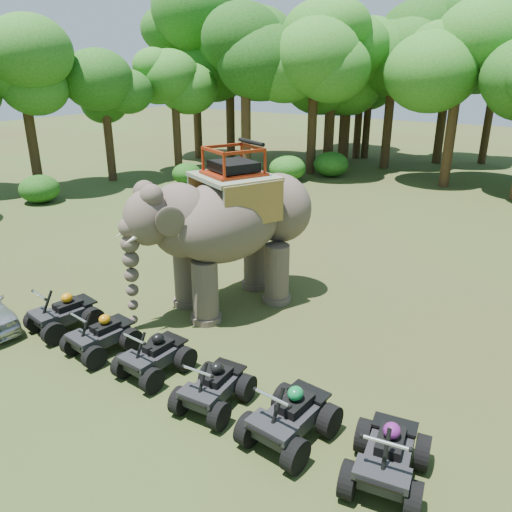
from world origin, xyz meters
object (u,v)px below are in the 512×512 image
(atv_2, at_px, (154,351))
(elephant, at_px, (231,228))
(atv_4, at_px, (290,410))
(atv_0, at_px, (63,309))
(atv_3, at_px, (214,381))
(atv_5, at_px, (389,450))
(atv_1, at_px, (101,331))

(atv_2, bearing_deg, elephant, 102.86)
(atv_4, bearing_deg, elephant, 141.53)
(elephant, relative_size, atv_0, 3.30)
(atv_0, relative_size, atv_4, 0.95)
(atv_3, relative_size, atv_5, 0.91)
(elephant, relative_size, atv_4, 3.14)
(atv_1, xyz_separation_m, atv_3, (3.56, -0.10, -0.00))
(elephant, xyz_separation_m, atv_5, (6.19, -4.00, -1.69))
(atv_2, distance_m, atv_3, 1.85)
(atv_1, height_order, atv_5, atv_5)
(elephant, distance_m, atv_1, 4.45)
(atv_0, xyz_separation_m, atv_5, (8.91, -0.22, 0.02))
(elephant, bearing_deg, atv_3, -33.81)
(atv_5, bearing_deg, atv_4, 171.35)
(elephant, distance_m, atv_2, 4.33)
(atv_1, distance_m, atv_4, 5.35)
(atv_1, relative_size, atv_4, 0.91)
(elephant, xyz_separation_m, atv_4, (4.32, -4.05, -1.68))
(atv_0, bearing_deg, atv_1, 3.20)
(atv_2, distance_m, atv_4, 3.63)
(atv_4, bearing_deg, atv_1, -176.18)
(atv_0, height_order, atv_2, atv_0)
(atv_0, distance_m, atv_3, 5.27)
(atv_0, height_order, atv_5, atv_5)
(atv_3, relative_size, atv_4, 0.90)
(atv_1, bearing_deg, atv_3, 5.10)
(atv_4, xyz_separation_m, atv_5, (1.86, 0.04, -0.01))
(atv_1, xyz_separation_m, atv_2, (1.71, 0.07, -0.00))
(atv_0, relative_size, atv_1, 1.05)
(atv_0, xyz_separation_m, atv_2, (3.42, -0.12, -0.03))
(atv_2, height_order, atv_5, atv_5)
(atv_2, bearing_deg, atv_4, 0.51)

